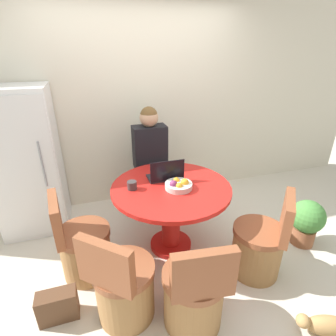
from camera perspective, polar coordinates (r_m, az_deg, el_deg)
ground_plane at (r=2.86m, az=1.60°, el=-19.08°), size 12.00×12.00×0.00m
wall_back at (r=3.51m, az=-6.03°, el=13.32°), size 7.00×0.06×2.60m
refrigerator at (r=3.30m, az=-28.38°, el=1.02°), size 0.69×0.64×1.65m
dining_table at (r=2.68m, az=0.66°, el=-7.51°), size 1.18×1.18×0.75m
chair_left_side at (r=2.65m, az=-17.89°, el=-16.33°), size 0.49×0.48×0.86m
chair_near_camera at (r=2.19m, az=5.67°, el=-25.84°), size 0.48×0.49×0.86m
chair_near_left_corner at (r=2.25m, az=-9.63°, el=-24.32°), size 0.55×0.55×0.86m
chair_near_right_corner at (r=2.69m, az=19.25°, el=-15.91°), size 0.55×0.55×0.86m
person_seated at (r=3.28m, az=-4.18°, el=2.84°), size 0.40×0.37×1.38m
laptop at (r=2.69m, az=-0.52°, el=-1.47°), size 0.35×0.21×0.23m
fruit_bowl at (r=2.52m, az=2.33°, el=-3.74°), size 0.26×0.26×0.10m
coffee_cup at (r=2.53m, az=-7.85°, el=-3.75°), size 0.09×0.09×0.08m
cat at (r=2.58m, az=31.24°, el=-27.24°), size 0.45×0.26×0.17m
potted_plant at (r=3.23m, az=27.93°, el=-10.04°), size 0.36×0.36×0.53m
handbag at (r=2.49m, az=-22.83°, el=-25.93°), size 0.30×0.14×0.26m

